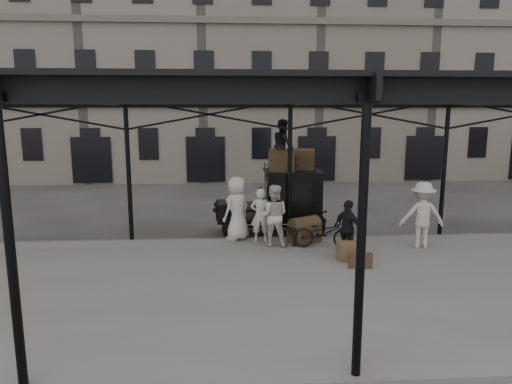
# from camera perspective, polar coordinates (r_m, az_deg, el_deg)

# --- Properties ---
(ground) EXTENTS (120.00, 120.00, 0.00)m
(ground) POSITION_cam_1_polar(r_m,az_deg,el_deg) (12.98, 5.30, -8.61)
(ground) COLOR #383533
(ground) RESTS_ON ground
(platform) EXTENTS (28.00, 8.00, 0.15)m
(platform) POSITION_cam_1_polar(r_m,az_deg,el_deg) (11.11, 6.91, -11.55)
(platform) COLOR slate
(platform) RESTS_ON ground
(canopy) EXTENTS (22.50, 9.00, 4.74)m
(canopy) POSITION_cam_1_polar(r_m,az_deg,el_deg) (10.61, 7.16, 12.39)
(canopy) COLOR black
(canopy) RESTS_ON ground
(building_frontage) EXTENTS (64.00, 8.00, 14.00)m
(building_frontage) POSITION_cam_1_polar(r_m,az_deg,el_deg) (30.33, 0.13, 15.55)
(building_frontage) COLOR slate
(building_frontage) RESTS_ON ground
(taxi) EXTENTS (3.65, 1.55, 2.18)m
(taxi) POSITION_cam_1_polar(r_m,az_deg,el_deg) (15.51, 3.41, -0.87)
(taxi) COLOR black
(taxi) RESTS_ON ground
(porter_left) EXTENTS (0.65, 0.46, 1.68)m
(porter_left) POSITION_cam_1_polar(r_m,az_deg,el_deg) (14.04, 0.55, -2.92)
(porter_left) COLOR beige
(porter_left) RESTS_ON platform
(porter_midleft) EXTENTS (1.02, 0.86, 1.86)m
(porter_midleft) POSITION_cam_1_polar(r_m,az_deg,el_deg) (13.64, 2.18, -2.94)
(porter_midleft) COLOR beige
(porter_midleft) RESTS_ON platform
(porter_centre) EXTENTS (1.15, 1.14, 2.00)m
(porter_centre) POSITION_cam_1_polar(r_m,az_deg,el_deg) (14.27, -2.38, -2.05)
(porter_centre) COLOR silver
(porter_centre) RESTS_ON platform
(porter_official) EXTENTS (0.86, 1.00, 1.61)m
(porter_official) POSITION_cam_1_polar(r_m,az_deg,el_deg) (12.88, 11.42, -4.50)
(porter_official) COLOR black
(porter_official) RESTS_ON platform
(porter_right) EXTENTS (1.35, 0.87, 1.97)m
(porter_right) POSITION_cam_1_polar(r_m,az_deg,el_deg) (14.32, 20.05, -2.70)
(porter_right) COLOR beige
(porter_right) RESTS_ON platform
(bicycle) EXTENTS (1.84, 0.86, 0.93)m
(bicycle) POSITION_cam_1_polar(r_m,az_deg,el_deg) (13.65, 8.43, -5.04)
(bicycle) COLOR black
(bicycle) RESTS_ON platform
(porter_roof) EXTENTS (0.70, 0.87, 1.71)m
(porter_roof) POSITION_cam_1_polar(r_m,az_deg,el_deg) (15.16, 3.41, 5.86)
(porter_roof) COLOR black
(porter_roof) RESTS_ON taxi
(steamer_trunk_roof_near) EXTENTS (0.94, 0.67, 0.63)m
(steamer_trunk_roof_near) POSITION_cam_1_polar(r_m,az_deg,el_deg) (15.06, 3.27, 3.76)
(steamer_trunk_roof_near) COLOR #4F3D24
(steamer_trunk_roof_near) RESTS_ON taxi
(steamer_trunk_roof_far) EXTENTS (0.90, 0.65, 0.60)m
(steamer_trunk_roof_far) POSITION_cam_1_polar(r_m,az_deg,el_deg) (15.61, 5.81, 3.91)
(steamer_trunk_roof_far) COLOR #4F3D24
(steamer_trunk_roof_far) RESTS_ON taxi
(steamer_trunk_platform) EXTENTS (1.08, 0.93, 0.68)m
(steamer_trunk_platform) POSITION_cam_1_polar(r_m,az_deg,el_deg) (14.15, 6.07, -4.98)
(steamer_trunk_platform) COLOR #4F3D24
(steamer_trunk_platform) RESTS_ON platform
(wicker_hamper) EXTENTS (0.63, 0.48, 0.50)m
(wicker_hamper) POSITION_cam_1_polar(r_m,az_deg,el_deg) (12.75, 11.53, -7.25)
(wicker_hamper) COLOR brown
(wicker_hamper) RESTS_ON platform
(suitcase_upright) EXTENTS (0.34, 0.62, 0.45)m
(suitcase_upright) POSITION_cam_1_polar(r_m,az_deg,el_deg) (14.45, 11.62, -5.27)
(suitcase_upright) COLOR #4F3D24
(suitcase_upright) RESTS_ON platform
(suitcase_flat) EXTENTS (0.60, 0.17, 0.40)m
(suitcase_flat) POSITION_cam_1_polar(r_m,az_deg,el_deg) (12.20, 12.92, -8.35)
(suitcase_flat) COLOR #4F3D24
(suitcase_flat) RESTS_ON platform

